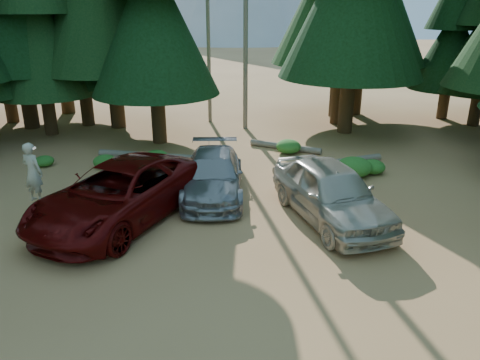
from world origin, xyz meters
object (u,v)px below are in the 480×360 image
Objects in this scene: log_left at (150,156)px; log_mid at (285,147)px; red_pickup at (120,193)px; frisbee_player at (33,172)px; silver_minivan_right at (331,192)px; silver_minivan_center at (213,175)px; log_right at (329,164)px.

log_mid is (5.99, 1.52, -0.03)m from log_left.
log_left is (-0.20, 5.98, -0.73)m from red_pickup.
frisbee_player reaches higher than log_mid.
silver_minivan_right is 9.27m from frisbee_player.
silver_minivan_center is 0.95× the size of silver_minivan_right.
silver_minivan_right is at bearing -30.03° from log_left.
red_pickup reaches higher than log_mid.
frisbee_player reaches higher than log_left.
red_pickup is 1.38× the size of log_left.
log_left is (-6.73, 5.90, -0.74)m from silver_minivan_right.
silver_minivan_right is at bearing -29.05° from silver_minivan_center.
log_mid is (5.79, 7.50, -0.76)m from red_pickup.
log_mid is (8.51, 7.22, -1.35)m from frisbee_player.
log_mid is (3.04, 5.41, -0.59)m from silver_minivan_center.
log_left is 7.64m from log_right.
silver_minivan_center is at bearing -169.35° from log_right.
frisbee_player is 0.56× the size of log_mid.
red_pickup is 6.03m from log_left.
frisbee_player is at bearing -162.88° from silver_minivan_center.
red_pickup reaches higher than log_right.
silver_minivan_right reaches higher than log_mid.
silver_minivan_right reaches higher than red_pickup.
silver_minivan_center is 5.81m from frisbee_player.
silver_minivan_center is at bearing -93.20° from log_mid.
log_left reaches higher than log_mid.
silver_minivan_center is 2.64× the size of frisbee_player.
silver_minivan_right is 1.54× the size of log_mid.
frisbee_player is 6.38m from log_left.
log_mid is at bearing 59.53° from silver_minivan_center.
silver_minivan_right is 2.77× the size of frisbee_player.
silver_minivan_right is 5.03m from log_right.
frisbee_player is at bearing -161.01° from red_pickup.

